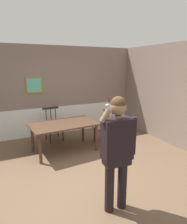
{
  "coord_description": "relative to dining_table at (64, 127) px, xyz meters",
  "views": [
    {
      "loc": [
        -1.19,
        -3.09,
        2.16
      ],
      "look_at": [
        0.2,
        -0.18,
        1.39
      ],
      "focal_mm": 31.3,
      "sensor_mm": 36.0,
      "label": 1
    }
  ],
  "objects": [
    {
      "name": "person_figure",
      "position": [
        0.08,
        -2.36,
        0.37
      ],
      "size": [
        0.59,
        0.27,
        1.75
      ],
      "rotation": [
        0.0,
        0.0,
        3.05
      ],
      "color": "black",
      "rests_on": "ground_plane"
    },
    {
      "name": "chair_near_window",
      "position": [
        1.2,
        0.09,
        -0.2
      ],
      "size": [
        0.53,
        0.53,
        0.91
      ],
      "rotation": [
        0.0,
        0.0,
        1.76
      ],
      "color": "#2D2319",
      "rests_on": "ground_plane"
    },
    {
      "name": "room_back_partition",
      "position": [
        -0.16,
        1.47,
        0.67
      ],
      "size": [
        6.05,
        0.17,
        2.74
      ],
      "color": "gray",
      "rests_on": "ground_plane"
    },
    {
      "name": "ground_plane",
      "position": [
        -0.16,
        -1.47,
        -0.65
      ],
      "size": [
        6.66,
        6.66,
        0.0
      ],
      "primitive_type": "plane",
      "color": "brown"
    },
    {
      "name": "dining_table",
      "position": [
        0.0,
        0.0,
        0.0
      ],
      "size": [
        1.7,
        1.07,
        0.74
      ],
      "rotation": [
        0.0,
        0.0,
        0.07
      ],
      "color": "#4C3323",
      "rests_on": "ground_plane"
    },
    {
      "name": "chair_by_doorway",
      "position": [
        -0.06,
        0.87,
        -0.19
      ],
      "size": [
        0.53,
        0.53,
        0.96
      ],
      "rotation": [
        0.0,
        0.0,
        3.25
      ],
      "color": "#2D2319",
      "rests_on": "ground_plane"
    }
  ]
}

